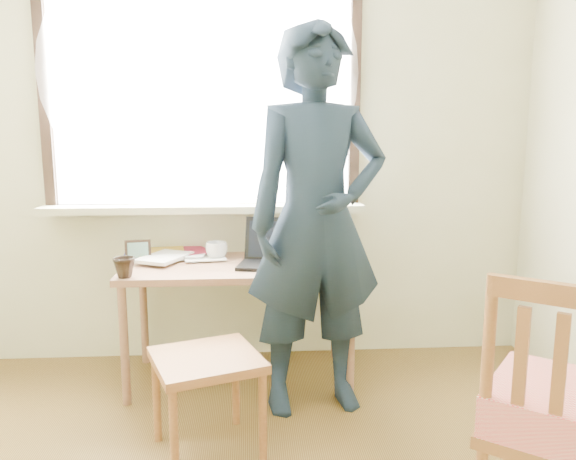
{
  "coord_description": "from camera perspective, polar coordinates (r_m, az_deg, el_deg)",
  "views": [
    {
      "loc": [
        0.06,
        -1.35,
        1.37
      ],
      "look_at": [
        0.22,
        0.95,
        0.96
      ],
      "focal_mm": 35.0,
      "sensor_mm": 36.0,
      "label": 1
    }
  ],
  "objects": [
    {
      "name": "mug_dark",
      "position": [
        2.88,
        -16.3,
        -3.68
      ],
      "size": [
        0.15,
        0.15,
        0.1
      ],
      "primitive_type": "imported",
      "rotation": [
        0.0,
        0.0,
        -0.75
      ],
      "color": "black",
      "rests_on": "desk"
    },
    {
      "name": "room_shell",
      "position": [
        1.57,
        -7.39,
        19.61
      ],
      "size": [
        3.52,
        4.02,
        2.61
      ],
      "color": "beige",
      "rests_on": "ground"
    },
    {
      "name": "work_chair",
      "position": [
        2.47,
        -8.24,
        -13.99
      ],
      "size": [
        0.54,
        0.53,
        0.44
      ],
      "color": "#915C2F",
      "rests_on": "ground"
    },
    {
      "name": "book_a",
      "position": [
        3.3,
        -11.93,
        -2.39
      ],
      "size": [
        0.23,
        0.3,
        0.03
      ],
      "primitive_type": "imported",
      "rotation": [
        0.0,
        0.0,
        -0.07
      ],
      "color": "white",
      "rests_on": "desk"
    },
    {
      "name": "mouse",
      "position": [
        2.99,
        4.4,
        -3.4
      ],
      "size": [
        0.1,
        0.07,
        0.04
      ],
      "primitive_type": "ellipsoid",
      "color": "black",
      "rests_on": "desk"
    },
    {
      "name": "person",
      "position": [
        2.71,
        2.98,
        0.78
      ],
      "size": [
        0.75,
        0.56,
        1.88
      ],
      "primitive_type": "imported",
      "rotation": [
        0.0,
        0.0,
        0.17
      ],
      "color": "black",
      "rests_on": "ground"
    },
    {
      "name": "mug_white",
      "position": [
        3.19,
        -7.27,
        -2.08
      ],
      "size": [
        0.16,
        0.16,
        0.1
      ],
      "primitive_type": "imported",
      "rotation": [
        0.0,
        0.0,
        0.37
      ],
      "color": "white",
      "rests_on": "desk"
    },
    {
      "name": "desk_clutter",
      "position": [
        3.24,
        -8.49,
        -2.35
      ],
      "size": [
        0.83,
        0.5,
        0.04
      ],
      "color": "gold",
      "rests_on": "desk"
    },
    {
      "name": "side_chair",
      "position": [
        2.01,
        26.17,
        -16.52
      ],
      "size": [
        0.61,
        0.61,
        0.96
      ],
      "color": "#915C2F",
      "rests_on": "ground"
    },
    {
      "name": "laptop",
      "position": [
        3.02,
        -1.34,
        -2.46
      ],
      "size": [
        0.41,
        0.36,
        0.24
      ],
      "color": "black",
      "rests_on": "desk"
    },
    {
      "name": "desk",
      "position": [
        3.08,
        -4.98,
        -4.68
      ],
      "size": [
        1.23,
        0.62,
        0.66
      ],
      "color": "#885F44",
      "rests_on": "ground"
    },
    {
      "name": "picture_frame",
      "position": [
        3.21,
        -14.99,
        -2.13
      ],
      "size": [
        0.14,
        0.04,
        0.11
      ],
      "color": "black",
      "rests_on": "desk"
    },
    {
      "name": "book_b",
      "position": [
        3.3,
        2.34,
        -2.29
      ],
      "size": [
        0.27,
        0.27,
        0.02
      ],
      "primitive_type": "imported",
      "rotation": [
        0.0,
        0.0,
        -0.87
      ],
      "color": "white",
      "rests_on": "desk"
    }
  ]
}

